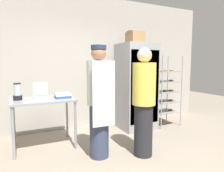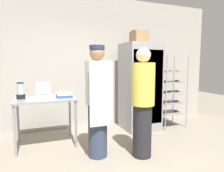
# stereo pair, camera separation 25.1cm
# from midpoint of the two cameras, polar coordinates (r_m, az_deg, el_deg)

# --- Properties ---
(ground_plane) EXTENTS (14.00, 14.00, 0.00)m
(ground_plane) POSITION_cam_midpoint_polar(r_m,az_deg,el_deg) (3.11, 8.97, -21.89)
(ground_plane) COLOR gray
(back_wall) EXTENTS (6.40, 0.12, 3.02)m
(back_wall) POSITION_cam_midpoint_polar(r_m,az_deg,el_deg) (4.75, -4.00, 6.77)
(back_wall) COLOR #ADA89E
(back_wall) RESTS_ON ground_plane
(refrigerator) EXTENTS (0.76, 0.76, 1.92)m
(refrigerator) POSITION_cam_midpoint_polar(r_m,az_deg,el_deg) (4.56, 9.55, -0.19)
(refrigerator) COLOR gray
(refrigerator) RESTS_ON ground_plane
(baking_rack) EXTENTS (0.60, 0.51, 1.65)m
(baking_rack) POSITION_cam_midpoint_polar(r_m,az_deg,el_deg) (4.92, 17.67, -1.54)
(baking_rack) COLOR #93969B
(baking_rack) RESTS_ON ground_plane
(prep_counter) EXTENTS (1.04, 0.73, 0.86)m
(prep_counter) POSITION_cam_midpoint_polar(r_m,az_deg,el_deg) (3.74, -16.73, -4.81)
(prep_counter) COLOR gray
(prep_counter) RESTS_ON ground_plane
(donut_box) EXTENTS (0.25, 0.23, 0.27)m
(donut_box) POSITION_cam_midpoint_polar(r_m,az_deg,el_deg) (3.77, -17.19, -2.48)
(donut_box) COLOR white
(donut_box) RESTS_ON prep_counter
(blender_pitcher) EXTENTS (0.14, 0.14, 0.29)m
(blender_pitcher) POSITION_cam_midpoint_polar(r_m,az_deg,el_deg) (3.76, -22.94, -1.46)
(blender_pitcher) COLOR black
(blender_pitcher) RESTS_ON prep_counter
(binder_stack) EXTENTS (0.27, 0.22, 0.09)m
(binder_stack) POSITION_cam_midpoint_polar(r_m,az_deg,el_deg) (3.70, -11.62, -2.51)
(binder_stack) COLOR #2D5193
(binder_stack) RESTS_ON prep_counter
(cardboard_storage_box) EXTENTS (0.33, 0.34, 0.28)m
(cardboard_storage_box) POSITION_cam_midpoint_polar(r_m,az_deg,el_deg) (4.61, 9.34, 13.54)
(cardboard_storage_box) COLOR #937047
(cardboard_storage_box) RESTS_ON refrigerator
(person_baker) EXTENTS (0.37, 0.39, 1.75)m
(person_baker) POSITION_cam_midpoint_polar(r_m,az_deg,el_deg) (3.10, -1.85, -4.04)
(person_baker) COLOR #333D56
(person_baker) RESTS_ON ground_plane
(person_customer) EXTENTS (0.36, 0.36, 1.71)m
(person_customer) POSITION_cam_midpoint_polar(r_m,az_deg,el_deg) (3.17, 11.01, -4.57)
(person_customer) COLOR #232328
(person_customer) RESTS_ON ground_plane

